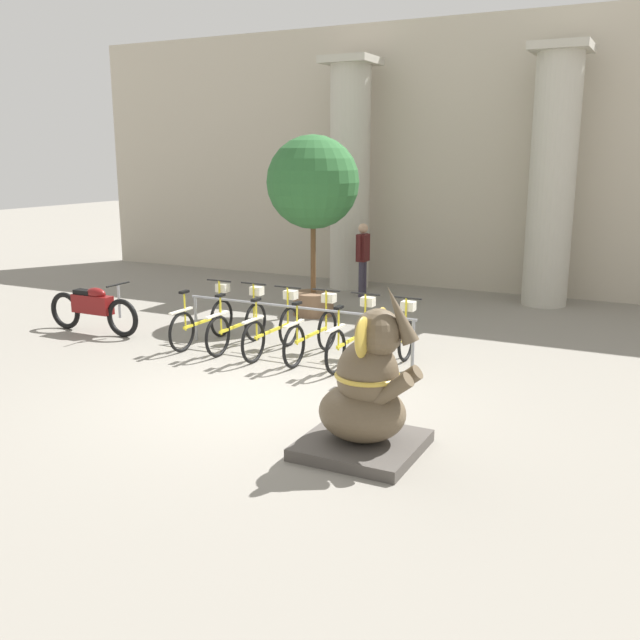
% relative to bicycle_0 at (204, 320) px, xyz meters
% --- Properties ---
extents(ground_plane, '(60.00, 60.00, 0.00)m').
position_rel_bicycle_0_xyz_m(ground_plane, '(2.24, -1.83, -0.40)').
color(ground_plane, gray).
extents(building_facade, '(20.00, 0.20, 6.00)m').
position_rel_bicycle_0_xyz_m(building_facade, '(2.24, 6.77, 2.60)').
color(building_facade, '#BCB29E').
rests_on(building_facade, ground_plane).
extents(column_left, '(1.14, 1.14, 5.16)m').
position_rel_bicycle_0_xyz_m(column_left, '(0.00, 5.77, 2.23)').
color(column_left, '#BCB7A8').
rests_on(column_left, ground_plane).
extents(column_right, '(1.14, 1.14, 5.16)m').
position_rel_bicycle_0_xyz_m(column_right, '(4.47, 5.77, 2.23)').
color(column_right, '#BCB7A8').
rests_on(column_right, ground_plane).
extents(bike_rack, '(3.94, 0.05, 0.77)m').
position_rel_bicycle_0_xyz_m(bike_rack, '(1.67, 0.12, 0.21)').
color(bike_rack, gray).
rests_on(bike_rack, ground_plane).
extents(bicycle_0, '(0.48, 1.75, 1.00)m').
position_rel_bicycle_0_xyz_m(bicycle_0, '(0.00, 0.00, 0.00)').
color(bicycle_0, black).
rests_on(bicycle_0, ground_plane).
extents(bicycle_1, '(0.48, 1.75, 1.00)m').
position_rel_bicycle_0_xyz_m(bicycle_1, '(0.67, 0.02, 0.00)').
color(bicycle_1, black).
rests_on(bicycle_1, ground_plane).
extents(bicycle_2, '(0.48, 1.75, 1.00)m').
position_rel_bicycle_0_xyz_m(bicycle_2, '(1.34, -0.02, 0.00)').
color(bicycle_2, black).
rests_on(bicycle_2, ground_plane).
extents(bicycle_3, '(0.48, 1.75, 1.00)m').
position_rel_bicycle_0_xyz_m(bicycle_3, '(2.01, 0.03, 0.00)').
color(bicycle_3, black).
rests_on(bicycle_3, ground_plane).
extents(bicycle_4, '(0.48, 1.75, 1.00)m').
position_rel_bicycle_0_xyz_m(bicycle_4, '(2.67, 0.04, 0.00)').
color(bicycle_4, black).
rests_on(bicycle_4, ground_plane).
extents(bicycle_5, '(0.48, 1.75, 1.00)m').
position_rel_bicycle_0_xyz_m(bicycle_5, '(3.34, 0.01, 0.00)').
color(bicycle_5, black).
rests_on(bicycle_5, ground_plane).
extents(elephant_statue, '(1.21, 1.21, 1.83)m').
position_rel_bicycle_0_xyz_m(elephant_statue, '(4.14, -2.88, 0.22)').
color(elephant_statue, '#4C4742').
rests_on(elephant_statue, ground_plane).
extents(motorcycle, '(1.99, 0.55, 0.93)m').
position_rel_bicycle_0_xyz_m(motorcycle, '(-2.15, -0.29, 0.05)').
color(motorcycle, black).
rests_on(motorcycle, ground_plane).
extents(person_pedestrian, '(0.21, 0.47, 1.61)m').
position_rel_bicycle_0_xyz_m(person_pedestrian, '(0.74, 4.87, 0.56)').
color(person_pedestrian, '#383342').
rests_on(person_pedestrian, ground_plane).
extents(potted_tree, '(1.75, 1.75, 3.43)m').
position_rel_bicycle_0_xyz_m(potted_tree, '(0.62, 2.74, 2.04)').
color(potted_tree, brown).
rests_on(potted_tree, ground_plane).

